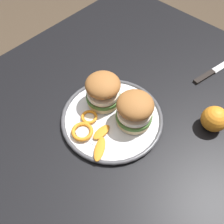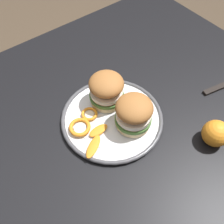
% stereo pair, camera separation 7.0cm
% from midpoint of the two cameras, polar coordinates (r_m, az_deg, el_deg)
% --- Properties ---
extents(ground_plane, '(8.00, 8.00, 0.00)m').
position_cam_midpoint_polar(ground_plane, '(1.46, -4.59, -19.44)').
color(ground_plane, '#4C3D2D').
extents(dining_table, '(1.37, 0.90, 0.77)m').
position_cam_midpoint_polar(dining_table, '(0.84, -7.57, -6.55)').
color(dining_table, black).
rests_on(dining_table, ground).
extents(dinner_plate, '(0.30, 0.30, 0.02)m').
position_cam_midpoint_polar(dinner_plate, '(0.75, -2.66, -1.54)').
color(dinner_plate, white).
rests_on(dinner_plate, dining_table).
extents(sandwich_half_left, '(0.11, 0.11, 0.10)m').
position_cam_midpoint_polar(sandwich_half_left, '(0.74, -4.75, 4.80)').
color(sandwich_half_left, beige).
rests_on(sandwich_half_left, dinner_plate).
extents(sandwich_half_right, '(0.11, 0.11, 0.10)m').
position_cam_midpoint_polar(sandwich_half_right, '(0.69, 2.32, 0.29)').
color(sandwich_half_right, beige).
rests_on(sandwich_half_right, dinner_plate).
extents(orange_peel_curled, '(0.06, 0.06, 0.01)m').
position_cam_midpoint_polar(orange_peel_curled, '(0.74, -7.74, -1.44)').
color(orange_peel_curled, orange).
rests_on(orange_peel_curled, dinner_plate).
extents(orange_peel_strip_long, '(0.06, 0.03, 0.01)m').
position_cam_midpoint_polar(orange_peel_strip_long, '(0.71, -5.30, -4.83)').
color(orange_peel_strip_long, orange).
rests_on(orange_peel_strip_long, dinner_plate).
extents(orange_peel_strip_short, '(0.08, 0.06, 0.01)m').
position_cam_midpoint_polar(orange_peel_strip_short, '(0.69, -5.75, -8.54)').
color(orange_peel_strip_short, orange).
rests_on(orange_peel_strip_short, dinner_plate).
extents(orange_peel_small_curl, '(0.09, 0.09, 0.01)m').
position_cam_midpoint_polar(orange_peel_small_curl, '(0.72, -9.56, -4.61)').
color(orange_peel_small_curl, orange).
rests_on(orange_peel_small_curl, dinner_plate).
extents(whole_orange, '(0.08, 0.08, 0.08)m').
position_cam_midpoint_polar(whole_orange, '(0.76, 19.85, -1.67)').
color(whole_orange, orange).
rests_on(whole_orange, dining_table).
extents(table_knife, '(0.22, 0.06, 0.01)m').
position_cam_midpoint_polar(table_knife, '(0.94, 20.21, 8.57)').
color(table_knife, silver).
rests_on(table_knife, dining_table).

